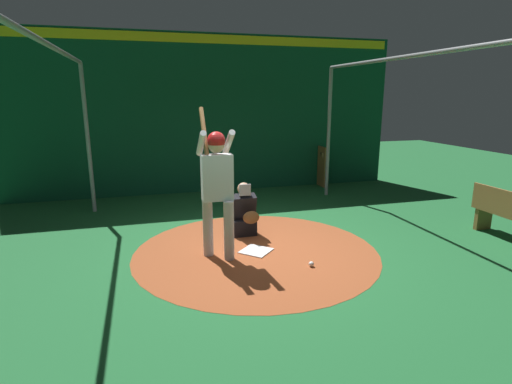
{
  "coord_description": "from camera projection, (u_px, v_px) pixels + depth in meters",
  "views": [
    {
      "loc": [
        5.62,
        -1.59,
        2.36
      ],
      "look_at": [
        0.0,
        0.0,
        0.95
      ],
      "focal_mm": 28.19,
      "sensor_mm": 36.0,
      "label": 1
    }
  ],
  "objects": [
    {
      "name": "home_plate",
      "position": [
        256.0,
        251.0,
        6.23
      ],
      "size": [
        0.59,
        0.59,
        0.01
      ],
      "primitive_type": "cube",
      "rotation": [
        0.0,
        0.0,
        0.79
      ],
      "color": "white",
      "rests_on": "dirt_circle"
    },
    {
      "name": "ground_plane",
      "position": [
        256.0,
        251.0,
        6.23
      ],
      "size": [
        25.56,
        25.56,
        0.0
      ],
      "primitive_type": "plane",
      "color": "#216633"
    },
    {
      "name": "bat_rack",
      "position": [
        321.0,
        167.0,
        10.67
      ],
      "size": [
        0.58,
        0.2,
        1.05
      ],
      "color": "olive",
      "rests_on": "ground"
    },
    {
      "name": "batter",
      "position": [
        217.0,
        182.0,
        5.76
      ],
      "size": [
        0.68,
        0.49,
        2.2
      ],
      "color": "#BCBCC0",
      "rests_on": "ground"
    },
    {
      "name": "baseball_0",
      "position": [
        311.0,
        264.0,
        5.66
      ],
      "size": [
        0.07,
        0.07,
        0.07
      ],
      "primitive_type": "sphere",
      "color": "white",
      "rests_on": "dirt_circle"
    },
    {
      "name": "cage_frame",
      "position": [
        256.0,
        111.0,
        5.73
      ],
      "size": [
        6.17,
        5.36,
        3.01
      ],
      "color": "gray",
      "rests_on": "ground"
    },
    {
      "name": "back_wall",
      "position": [
        208.0,
        114.0,
        9.79
      ],
      "size": [
        0.22,
        9.56,
        3.78
      ],
      "color": "#0F472D",
      "rests_on": "ground"
    },
    {
      "name": "dirt_circle",
      "position": [
        256.0,
        251.0,
        6.23
      ],
      "size": [
        3.76,
        3.76,
        0.01
      ],
      "primitive_type": "cylinder",
      "color": "#9E4C28",
      "rests_on": "ground"
    },
    {
      "name": "catcher",
      "position": [
        244.0,
        215.0,
        6.91
      ],
      "size": [
        0.58,
        0.4,
        0.93
      ],
      "color": "black",
      "rests_on": "ground"
    }
  ]
}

